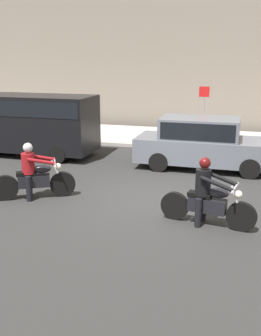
# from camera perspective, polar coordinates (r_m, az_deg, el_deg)

# --- Properties ---
(ground_plane) EXTENTS (80.00, 80.00, 0.00)m
(ground_plane) POSITION_cam_1_polar(r_m,az_deg,el_deg) (10.59, 3.80, -4.41)
(ground_plane) COLOR #2A2A2A
(sidewalk_slab) EXTENTS (40.00, 4.40, 0.14)m
(sidewalk_slab) POSITION_cam_1_polar(r_m,az_deg,el_deg) (18.20, 9.31, 4.20)
(sidewalk_slab) COLOR #A8A399
(sidewalk_slab) RESTS_ON ground_plane
(motorcycle_with_rider_black_leather) EXTENTS (2.17, 0.75, 1.56)m
(motorcycle_with_rider_black_leather) POSITION_cam_1_polar(r_m,az_deg,el_deg) (8.91, 11.03, -4.30)
(motorcycle_with_rider_black_leather) COLOR black
(motorcycle_with_rider_black_leather) RESTS_ON ground_plane
(motorcycle_with_rider_crimson) EXTENTS (1.96, 1.16, 1.52)m
(motorcycle_with_rider_crimson) POSITION_cam_1_polar(r_m,az_deg,el_deg) (10.72, -13.90, -1.10)
(motorcycle_with_rider_crimson) COLOR black
(motorcycle_with_rider_crimson) RESTS_ON ground_plane
(parked_van_black) EXTENTS (5.05, 1.96, 2.29)m
(parked_van_black) POSITION_cam_1_polar(r_m,az_deg,el_deg) (15.53, -14.46, 6.68)
(parked_van_black) COLOR black
(parked_van_black) RESTS_ON ground_plane
(parked_sedan_slate_gray) EXTENTS (4.66, 1.82, 1.72)m
(parked_sedan_slate_gray) POSITION_cam_1_polar(r_m,az_deg,el_deg) (13.44, 10.54, 3.62)
(parked_sedan_slate_gray) COLOR slate
(parked_sedan_slate_gray) RESTS_ON ground_plane
(street_sign_post) EXTENTS (0.44, 0.08, 2.33)m
(street_sign_post) POSITION_cam_1_polar(r_m,az_deg,el_deg) (17.59, 10.54, 8.68)
(street_sign_post) COLOR gray
(street_sign_post) RESTS_ON sidewalk_slab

